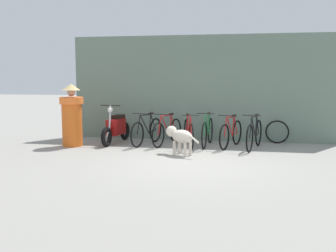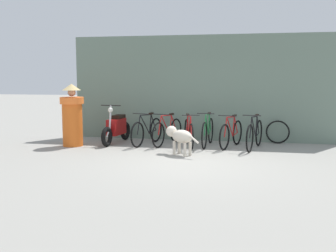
{
  "view_description": "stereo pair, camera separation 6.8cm",
  "coord_description": "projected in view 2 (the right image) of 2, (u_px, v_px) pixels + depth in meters",
  "views": [
    {
      "loc": [
        1.14,
        -8.38,
        1.86
      ],
      "look_at": [
        -0.65,
        1.11,
        0.65
      ],
      "focal_mm": 42.0,
      "sensor_mm": 36.0,
      "label": 1
    },
    {
      "loc": [
        1.2,
        -8.37,
        1.86
      ],
      "look_at": [
        -0.65,
        1.11,
        0.65
      ],
      "focal_mm": 42.0,
      "sensor_mm": 36.0,
      "label": 2
    }
  ],
  "objects": [
    {
      "name": "motorcycle",
      "position": [
        116.0,
        128.0,
        11.05
      ],
      "size": [
        0.58,
        1.76,
        1.1
      ],
      "rotation": [
        0.0,
        0.0,
        -1.69
      ],
      "color": "black",
      "rests_on": "ground"
    },
    {
      "name": "spare_tire_left",
      "position": [
        278.0,
        132.0,
        10.98
      ],
      "size": [
        0.65,
        0.14,
        0.65
      ],
      "rotation": [
        0.0,
        0.0,
        -0.15
      ],
      "color": "black",
      "rests_on": "ground"
    },
    {
      "name": "stray_dog",
      "position": [
        180.0,
        136.0,
        9.4
      ],
      "size": [
        0.93,
        0.75,
        0.67
      ],
      "rotation": [
        0.0,
        0.0,
        2.5
      ],
      "color": "beige",
      "rests_on": "ground"
    },
    {
      "name": "bicycle_5",
      "position": [
        255.0,
        135.0,
        10.14
      ],
      "size": [
        0.55,
        1.72,
        0.92
      ],
      "rotation": [
        0.0,
        0.0,
        -1.81
      ],
      "color": "black",
      "rests_on": "ground"
    },
    {
      "name": "ground_plane",
      "position": [
        187.0,
        162.0,
        8.61
      ],
      "size": [
        60.0,
        60.0,
        0.0
      ],
      "primitive_type": "plane",
      "color": "gray"
    },
    {
      "name": "bicycle_4",
      "position": [
        231.0,
        134.0,
        10.39
      ],
      "size": [
        0.61,
        1.57,
        0.88
      ],
      "rotation": [
        0.0,
        0.0,
        -1.9
      ],
      "color": "black",
      "rests_on": "ground"
    },
    {
      "name": "bicycle_3",
      "position": [
        208.0,
        132.0,
        10.58
      ],
      "size": [
        0.46,
        1.71,
        0.93
      ],
      "rotation": [
        0.0,
        0.0,
        -1.65
      ],
      "color": "black",
      "rests_on": "ground"
    },
    {
      "name": "shop_wall_back",
      "position": [
        203.0,
        88.0,
        11.48
      ],
      "size": [
        7.8,
        0.2,
        3.06
      ],
      "color": "slate",
      "rests_on": "ground"
    },
    {
      "name": "bicycle_2",
      "position": [
        189.0,
        133.0,
        10.49
      ],
      "size": [
        0.57,
        1.68,
        0.9
      ],
      "rotation": [
        0.0,
        0.0,
        -1.3
      ],
      "color": "black",
      "rests_on": "ground"
    },
    {
      "name": "bicycle_1",
      "position": [
        168.0,
        132.0,
        10.77
      ],
      "size": [
        0.59,
        1.66,
        0.89
      ],
      "rotation": [
        0.0,
        0.0,
        -1.86
      ],
      "color": "black",
      "rests_on": "ground"
    },
    {
      "name": "bicycle_0",
      "position": [
        147.0,
        131.0,
        10.81
      ],
      "size": [
        0.56,
        1.71,
        0.9
      ],
      "rotation": [
        0.0,
        0.0,
        -1.82
      ],
      "color": "black",
      "rests_on": "ground"
    },
    {
      "name": "person_in_robes",
      "position": [
        72.0,
        115.0,
        10.56
      ],
      "size": [
        0.79,
        0.79,
        1.68
      ],
      "rotation": [
        0.0,
        0.0,
        2.83
      ],
      "color": "orange",
      "rests_on": "ground"
    }
  ]
}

